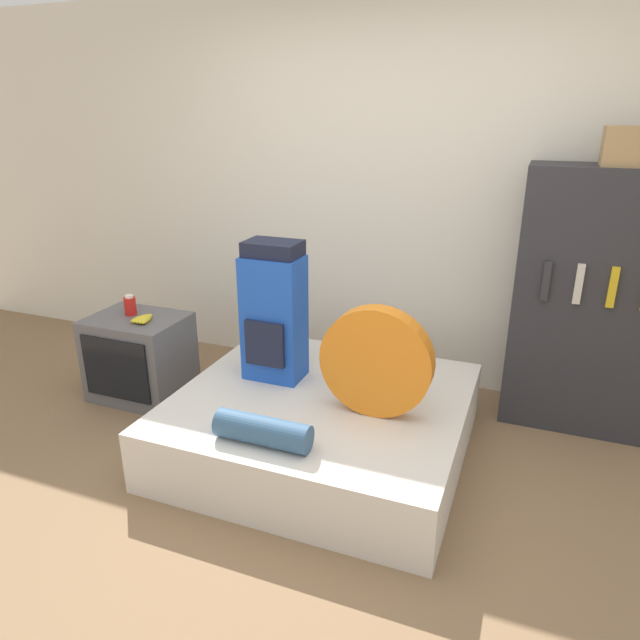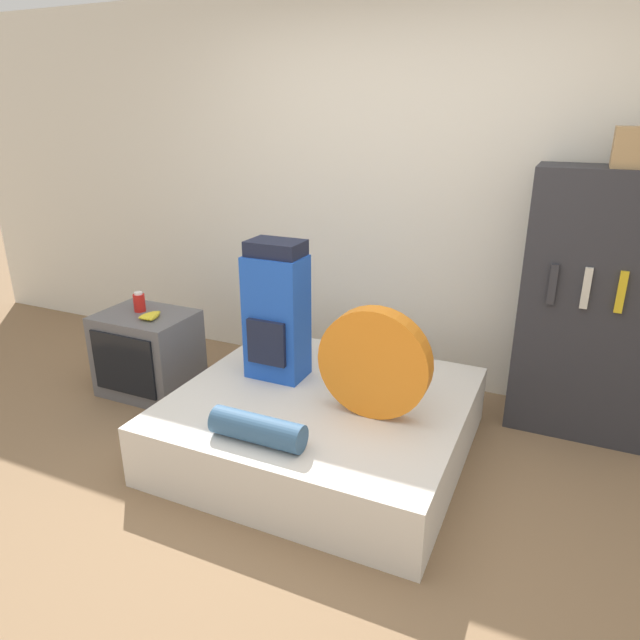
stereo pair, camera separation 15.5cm
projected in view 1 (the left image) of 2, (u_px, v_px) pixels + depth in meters
The scene contains 10 objects.
ground_plane at pixel (285, 522), 2.72m from camera, with size 16.00×16.00×0.00m, color #846647.
wall_back at pixel (392, 196), 3.84m from camera, with size 8.00×0.05×2.60m.
bed at pixel (322, 422), 3.25m from camera, with size 1.58×1.49×0.35m.
backpack at pixel (274, 313), 3.29m from camera, with size 0.34×0.26×0.82m.
tent_bag at pixel (376, 362), 2.91m from camera, with size 0.59×0.11×0.59m.
sleeping_roll at pixel (263, 431), 2.71m from camera, with size 0.48×0.14×0.14m.
television at pixel (140, 357), 3.84m from camera, with size 0.62×0.49×0.57m.
canister at pixel (130, 305), 3.77m from camera, with size 0.08×0.08×0.13m.
banana_bunch at pixel (144, 319), 3.67m from camera, with size 0.13×0.17×0.04m.
bookshelf at pixel (589, 303), 3.34m from camera, with size 0.85×0.40×1.57m.
Camera 1 is at (0.96, -2.00, 1.86)m, focal length 32.00 mm.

